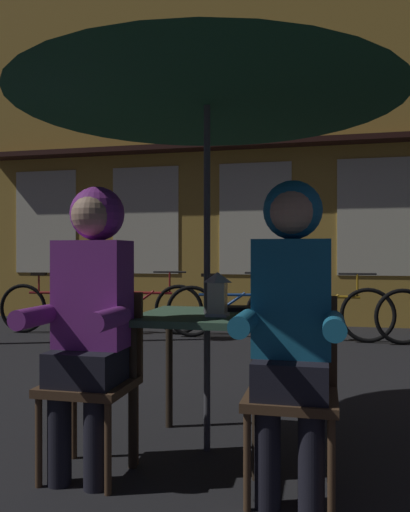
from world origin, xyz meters
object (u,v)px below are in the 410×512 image
person_left_hooded (91,299)px  bicycle_second (141,308)px  patio_umbrella (207,71)px  book (237,308)px  chair_right (292,381)px  bicycle_third (231,310)px  chair_left (96,370)px  person_right_hooded (291,303)px  bicycle_nearest (59,308)px  cafe_table (207,332)px  lantern (217,293)px  bicycle_fourth (324,313)px

person_left_hooded → bicycle_second: person_left_hooded is taller
patio_umbrella → bicycle_second: patio_umbrella is taller
person_left_hooded → book: person_left_hooded is taller
person_left_hooded → book: 0.88m
chair_right → bicycle_third: size_ratio=0.52×
chair_left → person_right_hooded: (0.96, -0.06, 0.36)m
person_right_hooded → bicycle_nearest: bearing=129.9°
patio_umbrella → bicycle_third: patio_umbrella is taller
patio_umbrella → bicycle_third: 4.14m
cafe_table → bicycle_second: bearing=115.0°
person_left_hooded → bicycle_second: size_ratio=0.83×
person_left_hooded → chair_left: bearing=90.0°
bicycle_second → bicycle_third: size_ratio=1.01×
patio_umbrella → book: size_ratio=11.55×
bicycle_third → book: bicycle_third is taller
lantern → bicycle_fourth: lantern is taller
patio_umbrella → bicycle_second: size_ratio=1.38×
patio_umbrella → person_left_hooded: 1.37m
patio_umbrella → chair_right: bearing=-37.5°
bicycle_third → bicycle_fourth: size_ratio=0.99×
lantern → bicycle_third: lantern is taller
bicycle_nearest → cafe_table: bearing=-51.3°
person_right_hooded → bicycle_third: bearing=103.7°
bicycle_second → bicycle_fourth: bearing=-2.5°
lantern → bicycle_third: 3.91m
chair_right → bicycle_nearest: (-3.32, 3.91, -0.14)m
book → cafe_table: bearing=-134.9°
patio_umbrella → lantern: (0.08, -0.09, -1.20)m
patio_umbrella → chair_right: 1.68m
cafe_table → bicycle_nearest: (-2.84, 3.54, -0.29)m
chair_left → bicycle_second: chair_left is taller
chair_left → book: (0.61, 0.56, 0.26)m
bicycle_second → cafe_table: bearing=-65.0°
person_right_hooded → bicycle_second: person_right_hooded is taller
bicycle_second → book: size_ratio=8.40×
patio_umbrella → chair_right: size_ratio=2.66×
patio_umbrella → bicycle_second: (-1.77, 3.79, -1.71)m
bicycle_third → person_left_hooded: bearing=-89.2°
lantern → bicycle_third: (-0.61, 3.83, -0.51)m
lantern → person_right_hooded: 0.52m
person_right_hooded → book: (-0.35, 0.62, -0.09)m
bicycle_third → book: bearing=-79.3°
lantern → chair_right: lantern is taller
patio_umbrella → book: bearing=54.9°
chair_left → bicycle_third: 4.10m
person_right_hooded → bicycle_fourth: bearing=88.2°
patio_umbrella → lantern: bearing=-50.5°
lantern → book: bearing=78.6°
lantern → person_left_hooded: (-0.56, -0.33, -0.01)m
bicycle_second → bicycle_third: bearing=-2.6°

